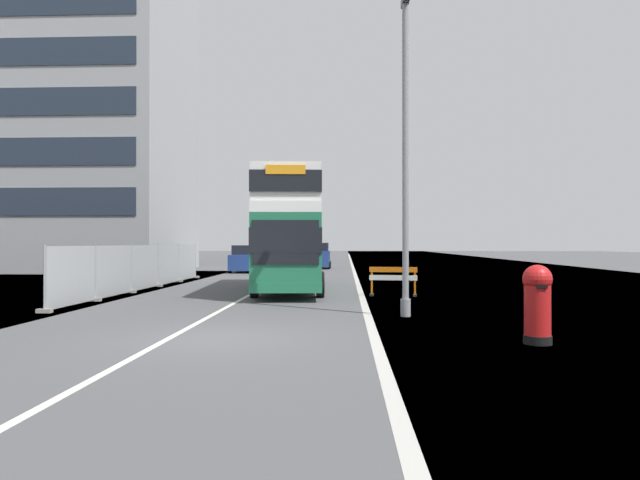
# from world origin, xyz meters

# --- Properties ---
(ground) EXTENTS (140.00, 280.00, 0.10)m
(ground) POSITION_xyz_m (0.66, 0.14, -0.05)
(ground) COLOR #4C4C4F
(double_decker_bus) EXTENTS (3.34, 11.04, 4.96)m
(double_decker_bus) POSITION_xyz_m (0.38, 12.62, 2.64)
(double_decker_bus) COLOR #1E6B47
(double_decker_bus) RESTS_ON ground
(lamppost_foreground) EXTENTS (0.29, 0.70, 9.12)m
(lamppost_foreground) POSITION_xyz_m (4.55, 3.88, 4.32)
(lamppost_foreground) COLOR gray
(lamppost_foreground) RESTS_ON ground
(red_pillar_postbox) EXTENTS (0.60, 0.60, 1.64)m
(red_pillar_postbox) POSITION_xyz_m (6.81, -0.40, 0.90)
(red_pillar_postbox) COLOR black
(red_pillar_postbox) RESTS_ON ground
(roadworks_barrier) EXTENTS (1.87, 0.67, 1.14)m
(roadworks_barrier) POSITION_xyz_m (4.73, 10.08, 0.73)
(roadworks_barrier) COLOR orange
(roadworks_barrier) RESTS_ON ground
(construction_site_fence) EXTENTS (0.44, 17.20, 2.05)m
(construction_site_fence) POSITION_xyz_m (-6.15, 12.71, 0.98)
(construction_site_fence) COLOR #A8AAAD
(construction_site_fence) RESTS_ON ground
(car_oncoming_near) EXTENTS (2.10, 4.10, 1.94)m
(car_oncoming_near) POSITION_xyz_m (-4.27, 28.08, 0.92)
(car_oncoming_near) COLOR navy
(car_oncoming_near) RESTS_ON ground
(car_receding_mid) EXTENTS (2.07, 3.99, 2.12)m
(car_receding_mid) POSITION_xyz_m (0.58, 34.31, 1.00)
(car_receding_mid) COLOR navy
(car_receding_mid) RESTS_ON ground
(car_receding_far) EXTENTS (1.91, 4.04, 2.12)m
(car_receding_far) POSITION_xyz_m (-3.54, 44.05, 1.00)
(car_receding_far) COLOR slate
(car_receding_far) RESTS_ON ground
(car_far_side) EXTENTS (1.94, 4.27, 2.15)m
(car_far_side) POSITION_xyz_m (-3.24, 50.62, 1.01)
(car_far_side) COLOR black
(car_far_side) RESTS_ON ground
(bare_tree_far_verge_near) EXTENTS (3.33, 3.02, 4.78)m
(bare_tree_far_verge_near) POSITION_xyz_m (-14.59, 34.65, 2.37)
(bare_tree_far_verge_near) COLOR #4C3D2D
(bare_tree_far_verge_near) RESTS_ON ground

